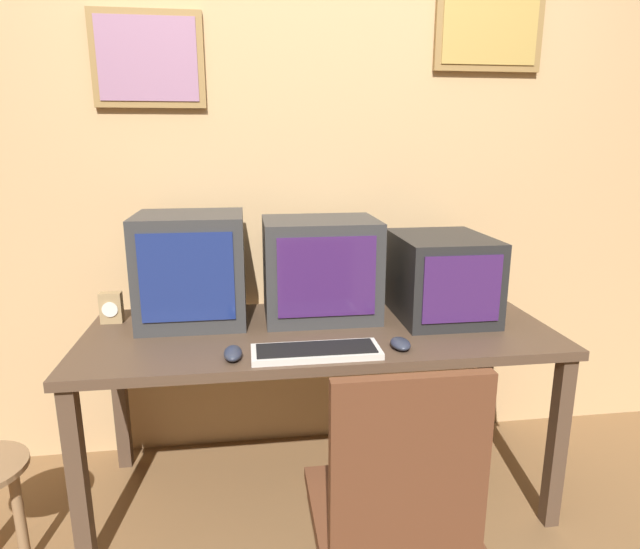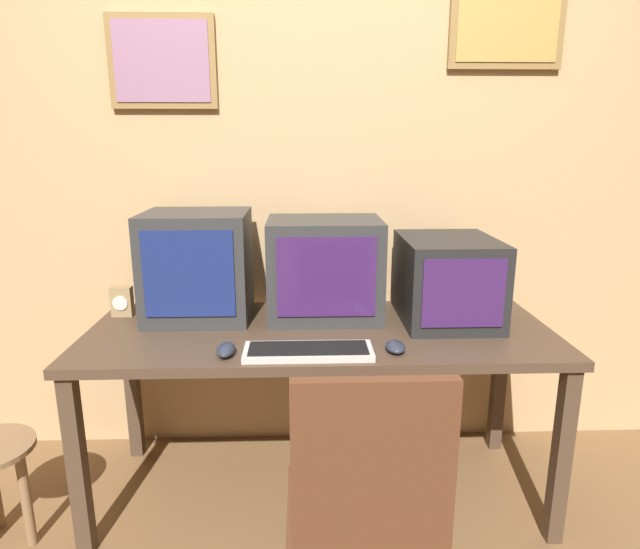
% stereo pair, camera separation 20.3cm
% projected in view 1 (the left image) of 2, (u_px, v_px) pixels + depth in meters
% --- Properties ---
extents(wall_back, '(8.00, 0.08, 2.60)m').
position_uv_depth(wall_back, '(306.00, 172.00, 2.39)').
color(wall_back, tan).
rests_on(wall_back, ground_plane).
extents(desk, '(1.80, 0.72, 0.73)m').
position_uv_depth(desk, '(320.00, 347.00, 2.11)').
color(desk, '#4C3828').
rests_on(desk, ground_plane).
extents(monitor_left, '(0.42, 0.37, 0.44)m').
position_uv_depth(monitor_left, '(192.00, 269.00, 2.13)').
color(monitor_left, '#333333').
rests_on(monitor_left, desk).
extents(monitor_center, '(0.46, 0.36, 0.41)m').
position_uv_depth(monitor_center, '(320.00, 268.00, 2.20)').
color(monitor_center, '#333333').
rests_on(monitor_center, desk).
extents(monitor_right, '(0.37, 0.46, 0.34)m').
position_uv_depth(monitor_right, '(441.00, 276.00, 2.21)').
color(monitor_right, black).
rests_on(monitor_right, desk).
extents(keyboard_main, '(0.44, 0.16, 0.03)m').
position_uv_depth(keyboard_main, '(316.00, 351.00, 1.83)').
color(keyboard_main, beige).
rests_on(keyboard_main, desk).
extents(mouse_near_keyboard, '(0.07, 0.11, 0.03)m').
position_uv_depth(mouse_near_keyboard, '(400.00, 344.00, 1.89)').
color(mouse_near_keyboard, '#282D3D').
rests_on(mouse_near_keyboard, desk).
extents(mouse_far_corner, '(0.06, 0.12, 0.04)m').
position_uv_depth(mouse_far_corner, '(233.00, 353.00, 1.80)').
color(mouse_far_corner, '#282D3D').
rests_on(mouse_far_corner, desk).
extents(desk_clock, '(0.09, 0.05, 0.13)m').
position_uv_depth(desk_clock, '(111.00, 308.00, 2.15)').
color(desk_clock, '#A38456').
rests_on(desk_clock, desk).
extents(office_chair, '(0.44, 0.44, 0.93)m').
position_uv_depth(office_chair, '(391.00, 534.00, 1.47)').
color(office_chair, black).
rests_on(office_chair, ground_plane).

